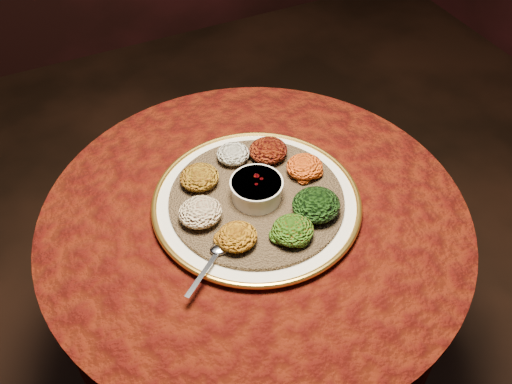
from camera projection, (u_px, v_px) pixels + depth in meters
name	position (u px, v px, depth m)	size (l,w,h in m)	color
table	(255.00, 263.00, 1.40)	(0.96, 0.96, 0.73)	black
platter	(257.00, 202.00, 1.28)	(0.57, 0.57, 0.02)	white
injera	(257.00, 199.00, 1.27)	(0.39, 0.39, 0.01)	brown
stew_bowl	(257.00, 189.00, 1.24)	(0.12, 0.12, 0.05)	silver
spoon	(218.00, 252.00, 1.15)	(0.13, 0.10, 0.01)	silver
portion_ayib	(233.00, 154.00, 1.34)	(0.08, 0.07, 0.04)	beige
portion_kitfo	(268.00, 150.00, 1.34)	(0.09, 0.09, 0.04)	black
portion_tikil	(305.00, 167.00, 1.30)	(0.09, 0.08, 0.04)	#A25F0D
portion_gomen	(316.00, 205.00, 1.21)	(0.11, 0.10, 0.05)	black
portion_mixveg	(293.00, 230.00, 1.17)	(0.09, 0.08, 0.04)	maroon
portion_kik	(237.00, 237.00, 1.16)	(0.08, 0.08, 0.04)	#B67110
portion_timatim	(200.00, 212.00, 1.20)	(0.09, 0.09, 0.05)	maroon
portion_shiro	(199.00, 177.00, 1.28)	(0.09, 0.09, 0.04)	#936711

